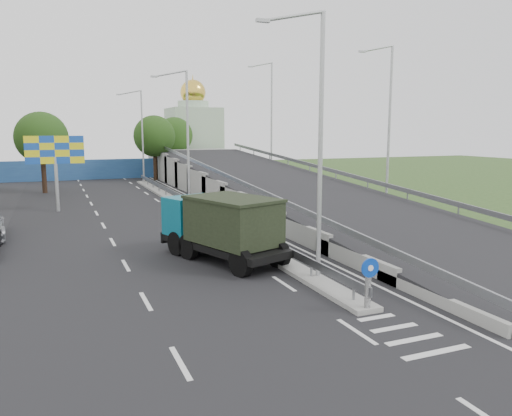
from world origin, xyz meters
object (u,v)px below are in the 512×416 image
lamp_post_near (316,133)px  billboard (55,154)px  church (194,134)px  dump_truck (221,225)px  lamp_post_far (141,131)px  lamp_post_mid (185,131)px  sign_bollard (369,283)px

lamp_post_near → billboard: bearing=112.5°
church → dump_truck: size_ratio=1.91×
lamp_post_far → billboard: bearing=-116.8°
church → billboard: (-19.00, -32.00, -1.12)m
lamp_post_mid → billboard: lamp_post_mid is taller
sign_bollard → lamp_post_mid: size_ratio=0.17×
lamp_post_far → dump_truck: lamp_post_far is taller
dump_truck → lamp_post_far: bearing=66.7°
sign_bollard → lamp_post_mid: (0.11, 23.83, 4.77)m
sign_bollard → lamp_post_near: lamp_post_near is taller
lamp_post_far → church: bearing=54.8°
billboard → dump_truck: (6.73, -17.59, -2.53)m
sign_bollard → church: bearing=80.2°
lamp_post_mid → lamp_post_far: size_ratio=1.00×
lamp_post_near → billboard: lamp_post_near is taller
lamp_post_far → church: size_ratio=0.73×
sign_bollard → billboard: (-9.00, 25.83, 3.15)m
lamp_post_far → lamp_post_near: bearing=-90.0°
lamp_post_mid → lamp_post_far: (0.00, 20.00, 0.00)m
lamp_post_far → dump_truck: bearing=-93.8°
church → sign_bollard: bearing=-99.8°
sign_bollard → lamp_post_near: size_ratio=0.17×
lamp_post_far → billboard: size_ratio=1.83×
sign_bollard → billboard: size_ratio=0.30×
church → lamp_post_far: bearing=-125.2°
lamp_post_near → lamp_post_mid: (0.00, 20.00, 0.00)m
lamp_post_far → church: 17.15m
lamp_post_far → church: (9.89, 14.00, -0.50)m
lamp_post_mid → church: size_ratio=0.73×
lamp_post_far → dump_truck: (-2.38, -35.59, -4.15)m
lamp_post_mid → dump_truck: size_ratio=1.40×
lamp_post_mid → dump_truck: 16.31m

